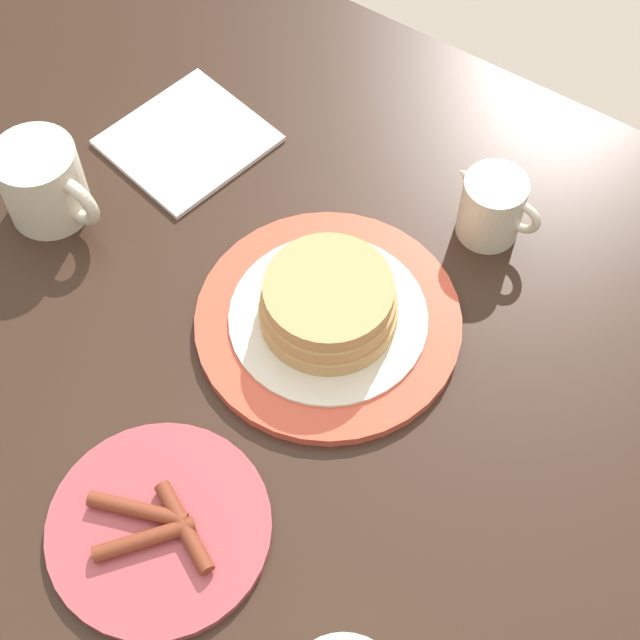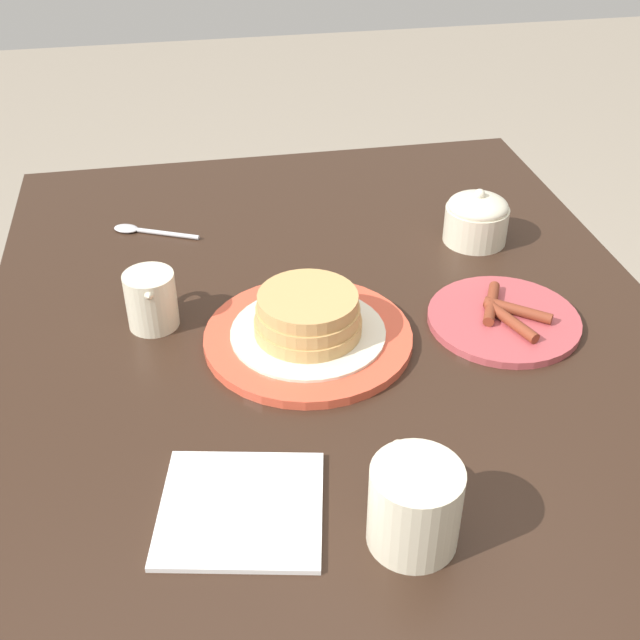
{
  "view_description": "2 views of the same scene",
  "coord_description": "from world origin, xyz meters",
  "px_view_note": "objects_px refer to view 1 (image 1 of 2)",
  "views": [
    {
      "loc": [
        0.32,
        -0.38,
        1.55
      ],
      "look_at": [
        0.06,
        0.02,
        0.77
      ],
      "focal_mm": 55.0,
      "sensor_mm": 36.0,
      "label": 1
    },
    {
      "loc": [
        -0.73,
        0.17,
        1.33
      ],
      "look_at": [
        0.06,
        0.02,
        0.77
      ],
      "focal_mm": 45.0,
      "sensor_mm": 36.0,
      "label": 2
    }
  ],
  "objects_px": {
    "napkin": "(188,140)",
    "side_plate_bacon": "(159,527)",
    "coffee_mug": "(44,183)",
    "pancake_plate": "(328,312)",
    "creamer_pitcher": "(491,206)"
  },
  "relations": [
    {
      "from": "napkin",
      "to": "side_plate_bacon",
      "type": "bearing_deg",
      "value": -55.48
    },
    {
      "from": "coffee_mug",
      "to": "napkin",
      "type": "height_order",
      "value": "coffee_mug"
    },
    {
      "from": "pancake_plate",
      "to": "creamer_pitcher",
      "type": "relative_size",
      "value": 2.64
    },
    {
      "from": "pancake_plate",
      "to": "napkin",
      "type": "relative_size",
      "value": 1.41
    },
    {
      "from": "side_plate_bacon",
      "to": "creamer_pitcher",
      "type": "xyz_separation_m",
      "value": [
        0.08,
        0.44,
        0.03
      ]
    },
    {
      "from": "side_plate_bacon",
      "to": "napkin",
      "type": "distance_m",
      "value": 0.44
    },
    {
      "from": "pancake_plate",
      "to": "creamer_pitcher",
      "type": "xyz_separation_m",
      "value": [
        0.07,
        0.19,
        0.02
      ]
    },
    {
      "from": "pancake_plate",
      "to": "napkin",
      "type": "height_order",
      "value": "pancake_plate"
    },
    {
      "from": "side_plate_bacon",
      "to": "coffee_mug",
      "type": "bearing_deg",
      "value": 145.61
    },
    {
      "from": "coffee_mug",
      "to": "napkin",
      "type": "distance_m",
      "value": 0.17
    },
    {
      "from": "coffee_mug",
      "to": "creamer_pitcher",
      "type": "xyz_separation_m",
      "value": [
        0.39,
        0.23,
        -0.01
      ]
    },
    {
      "from": "side_plate_bacon",
      "to": "coffee_mug",
      "type": "distance_m",
      "value": 0.38
    },
    {
      "from": "napkin",
      "to": "coffee_mug",
      "type": "bearing_deg",
      "value": -111.2
    },
    {
      "from": "creamer_pitcher",
      "to": "napkin",
      "type": "xyz_separation_m",
      "value": [
        -0.33,
        -0.08,
        -0.04
      ]
    },
    {
      "from": "coffee_mug",
      "to": "side_plate_bacon",
      "type": "bearing_deg",
      "value": -34.39
    }
  ]
}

